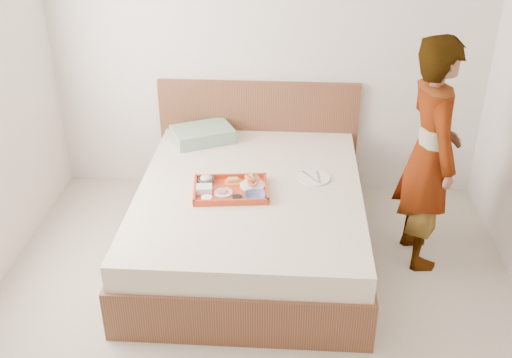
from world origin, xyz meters
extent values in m
cube|color=#BAAE9D|center=(0.00, 0.00, 0.00)|extent=(3.50, 4.00, 0.01)
cube|color=silver|center=(0.00, 2.00, 1.30)|extent=(3.50, 0.01, 2.60)
cube|color=brown|center=(-0.07, 1.00, 0.27)|extent=(1.65, 2.00, 0.53)
cube|color=brown|center=(-0.07, 1.97, 0.47)|extent=(1.65, 0.06, 0.95)
cube|color=#83AA83|center=(-0.50, 1.73, 0.59)|extent=(0.56, 0.49, 0.11)
cube|color=red|center=(-0.19, 0.92, 0.55)|extent=(0.55, 0.42, 0.05)
cylinder|color=white|center=(-0.05, 0.99, 0.55)|extent=(0.19, 0.19, 0.01)
imported|color=#16244B|center=(-0.02, 0.82, 0.56)|extent=(0.16, 0.16, 0.04)
cylinder|color=black|center=(-0.14, 0.79, 0.56)|extent=(0.08, 0.08, 0.03)
cylinder|color=white|center=(-0.24, 0.88, 0.55)|extent=(0.14, 0.14, 0.01)
cylinder|color=orange|center=(-0.19, 1.04, 0.55)|extent=(0.14, 0.14, 0.01)
imported|color=#16244B|center=(-0.37, 1.01, 0.56)|extent=(0.12, 0.12, 0.03)
cube|color=silver|center=(-0.37, 0.88, 0.57)|extent=(0.12, 0.10, 0.05)
cylinder|color=white|center=(-0.34, 0.78, 0.56)|extent=(0.08, 0.08, 0.03)
cylinder|color=white|center=(0.38, 1.15, 0.54)|extent=(0.29, 0.29, 0.01)
imported|color=white|center=(1.14, 1.01, 0.81)|extent=(0.47, 0.64, 1.63)
camera|label=1|loc=(0.21, -2.63, 2.61)|focal=42.17mm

